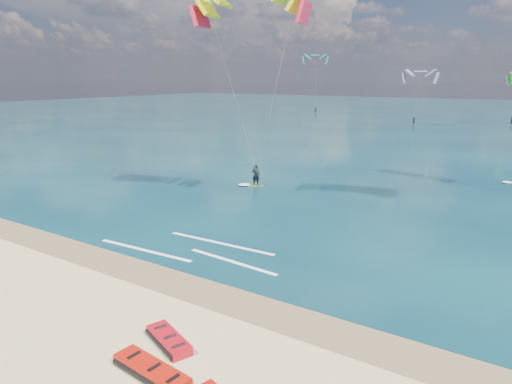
% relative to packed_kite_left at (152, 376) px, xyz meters
% --- Properties ---
extents(ground, '(320.00, 320.00, 0.00)m').
position_rel_packed_kite_left_xyz_m(ground, '(-6.44, 42.51, 0.00)').
color(ground, tan).
rests_on(ground, ground).
extents(wet_sand_strip, '(320.00, 2.40, 0.01)m').
position_rel_packed_kite_left_xyz_m(wet_sand_strip, '(-6.44, 5.51, 0.00)').
color(wet_sand_strip, brown).
rests_on(wet_sand_strip, ground).
extents(sea, '(320.00, 200.00, 0.04)m').
position_rel_packed_kite_left_xyz_m(sea, '(-6.44, 106.51, 0.02)').
color(sea, '#092432').
rests_on(sea, ground).
extents(packed_kite_left, '(3.25, 1.48, 0.42)m').
position_rel_packed_kite_left_xyz_m(packed_kite_left, '(0.00, 0.00, 0.00)').
color(packed_kite_left, '#B61609').
rests_on(packed_kite_left, ground).
extents(packed_kite_mid, '(2.67, 1.93, 0.41)m').
position_rel_packed_kite_left_xyz_m(packed_kite_mid, '(-0.76, 1.60, 0.00)').
color(packed_kite_mid, red).
rests_on(packed_kite_mid, ground).
extents(kitesurfer_main, '(10.02, 7.97, 16.36)m').
position_rel_packed_kite_left_xyz_m(kitesurfer_main, '(-9.54, 20.59, 8.52)').
color(kitesurfer_main, '#BCDF1A').
rests_on(kitesurfer_main, sea).
extents(shoreline_foam, '(10.91, 3.64, 0.01)m').
position_rel_packed_kite_left_xyz_m(shoreline_foam, '(-5.61, 9.04, 0.04)').
color(shoreline_foam, white).
rests_on(shoreline_foam, ground).
extents(distant_kites, '(81.08, 29.40, 14.41)m').
position_rel_packed_kite_left_xyz_m(distant_kites, '(-7.16, 86.68, 5.78)').
color(distant_kites, '#9E9BA3').
rests_on(distant_kites, ground).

